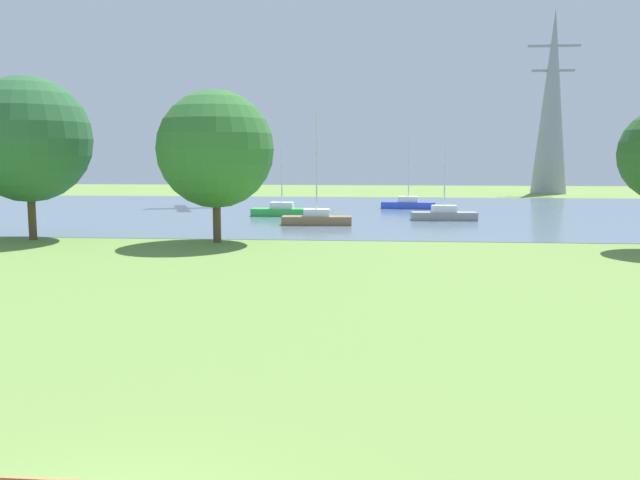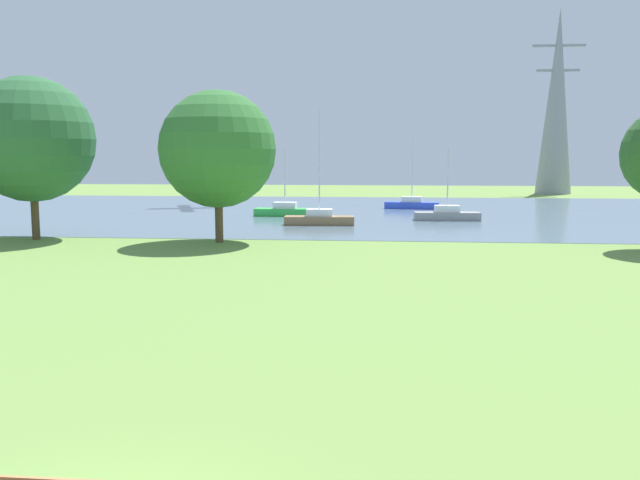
# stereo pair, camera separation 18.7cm
# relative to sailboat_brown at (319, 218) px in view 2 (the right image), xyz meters

# --- Properties ---
(ground_plane) EXTENTS (160.00, 160.00, 0.00)m
(ground_plane) POSITION_rel_sailboat_brown_xyz_m (0.66, -16.44, -0.47)
(ground_plane) COLOR olive
(water_surface) EXTENTS (140.00, 40.00, 0.02)m
(water_surface) POSITION_rel_sailboat_brown_xyz_m (0.66, 11.56, -0.46)
(water_surface) COLOR slate
(water_surface) RESTS_ON ground
(sailboat_brown) EXTENTS (4.89, 1.82, 7.85)m
(sailboat_brown) POSITION_rel_sailboat_brown_xyz_m (0.00, 0.00, 0.00)
(sailboat_brown) COLOR brown
(sailboat_brown) RESTS_ON water_surface
(sailboat_green) EXTENTS (4.82, 1.57, 5.25)m
(sailboat_green) POSITION_rel_sailboat_brown_xyz_m (-3.37, 6.49, -0.03)
(sailboat_green) COLOR green
(sailboat_green) RESTS_ON water_surface
(sailboat_gray) EXTENTS (4.85, 1.68, 5.28)m
(sailboat_gray) POSITION_rel_sailboat_brown_xyz_m (9.12, 4.21, -0.03)
(sailboat_gray) COLOR gray
(sailboat_gray) RESTS_ON water_surface
(sailboat_blue) EXTENTS (4.96, 2.14, 6.63)m
(sailboat_blue) POSITION_rel_sailboat_brown_xyz_m (6.97, 14.95, -0.02)
(sailboat_blue) COLOR blue
(sailboat_blue) RESTS_ON water_surface
(tree_east_near) EXTENTS (7.07, 7.07, 9.22)m
(tree_east_near) POSITION_rel_sailboat_brown_xyz_m (-15.44, -9.40, 5.20)
(tree_east_near) COLOR brown
(tree_east_near) RESTS_ON ground
(tree_mid_shore) EXTENTS (6.40, 6.40, 8.32)m
(tree_mid_shore) POSITION_rel_sailboat_brown_xyz_m (-4.64, -9.68, 4.64)
(tree_mid_shore) COLOR brown
(tree_mid_shore) RESTS_ON ground
(electricity_pylon) EXTENTS (6.40, 4.40, 22.90)m
(electricity_pylon) POSITION_rel_sailboat_brown_xyz_m (25.82, 41.11, 10.99)
(electricity_pylon) COLOR gray
(electricity_pylon) RESTS_ON ground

